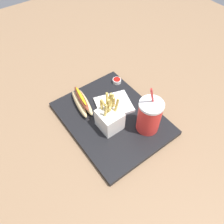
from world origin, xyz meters
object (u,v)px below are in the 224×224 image
Objects in this scene: soda_cup at (149,116)px; napkin_stack at (114,105)px; fries_basket at (110,119)px; hot_dog_1 at (82,102)px; ketchup_cup_1 at (117,81)px.

soda_cup is 1.50× the size of napkin_stack.
fries_basket is 0.97× the size of hot_dog_1.
hot_dog_1 is (0.24, 0.14, -0.04)m from soda_cup.
hot_dog_1 is 4.23× the size of ketchup_cup_1.
hot_dog_1 is 0.13m from napkin_stack.
fries_basket is at bearing 136.07° from ketchup_cup_1.
ketchup_cup_1 is (0.18, -0.17, -0.04)m from fries_basket.
fries_basket is at bearing 51.00° from soda_cup.
soda_cup is at bearing -167.48° from napkin_stack.
soda_cup is at bearing -149.51° from hot_dog_1.
fries_basket reaches higher than napkin_stack.
fries_basket is 0.25m from ketchup_cup_1.
hot_dog_1 is at bearing 11.34° from fries_basket.
soda_cup is at bearing -129.00° from fries_basket.
ketchup_cup_1 reaches higher than napkin_stack.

